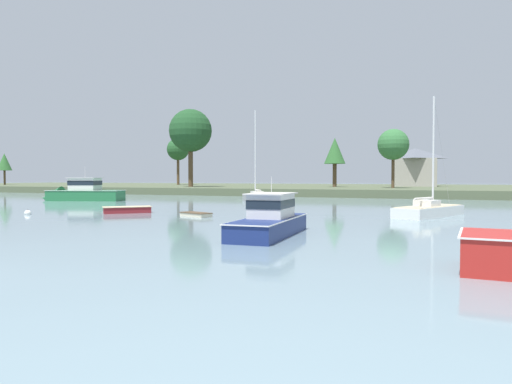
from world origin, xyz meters
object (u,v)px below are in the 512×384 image
at_px(sailboat_grey, 256,200).
at_px(dinghy_maroon, 127,211).
at_px(sailboat_white, 429,214).
at_px(cruiser_navy, 274,224).
at_px(dinghy_cream, 196,215).
at_px(mooring_buoy_white, 28,213).
at_px(cruiser_green, 78,195).

bearing_deg(sailboat_grey, dinghy_maroon, -100.02).
xyz_separation_m(dinghy_maroon, sailboat_grey, (3.48, 19.72, 0.06)).
height_order(sailboat_white, sailboat_grey, sailboat_grey).
bearing_deg(cruiser_navy, dinghy_cream, 138.11).
height_order(dinghy_cream, mooring_buoy_white, mooring_buoy_white).
bearing_deg(sailboat_grey, sailboat_white, -36.74).
bearing_deg(cruiser_green, dinghy_maroon, -38.52).
distance_m(cruiser_navy, mooring_buoy_white, 22.35).
xyz_separation_m(sailboat_white, sailboat_grey, (-19.29, 14.39, 0.03)).
xyz_separation_m(sailboat_grey, mooring_buoy_white, (-9.68, -23.83, -0.15)).
bearing_deg(sailboat_white, sailboat_grey, 143.26).
height_order(dinghy_cream, cruiser_navy, cruiser_navy).
xyz_separation_m(dinghy_maroon, mooring_buoy_white, (-6.20, -4.11, -0.08)).
bearing_deg(sailboat_white, mooring_buoy_white, -161.96).
bearing_deg(dinghy_cream, sailboat_grey, 99.11).
xyz_separation_m(dinghy_maroon, cruiser_navy, (15.64, -8.85, 0.31)).
relative_size(dinghy_cream, cruiser_navy, 0.35).
relative_size(dinghy_cream, dinghy_maroon, 0.76).
distance_m(dinghy_maroon, cruiser_navy, 17.98).
relative_size(dinghy_cream, sailboat_grey, 0.25).
distance_m(sailboat_grey, cruiser_green, 22.31).
height_order(dinghy_maroon, cruiser_navy, cruiser_navy).
bearing_deg(sailboat_white, cruiser_green, 167.40).
distance_m(dinghy_maroon, sailboat_white, 23.39).
bearing_deg(dinghy_maroon, cruiser_navy, -29.51).
height_order(cruiser_green, mooring_buoy_white, cruiser_green).
bearing_deg(cruiser_navy, mooring_buoy_white, 167.75).
bearing_deg(mooring_buoy_white, dinghy_cream, 13.81).
bearing_deg(dinghy_cream, sailboat_white, 21.33).
relative_size(sailboat_grey, cruiser_navy, 1.39).
relative_size(cruiser_navy, mooring_buoy_white, 14.41).
relative_size(sailboat_grey, mooring_buoy_white, 20.02).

